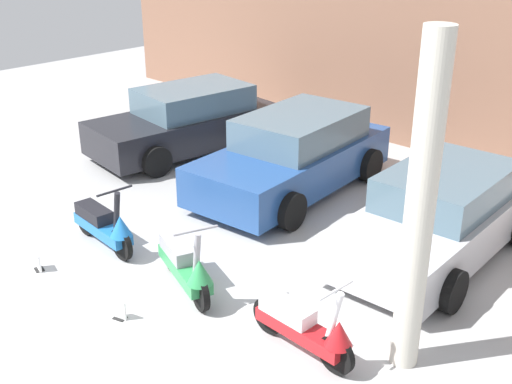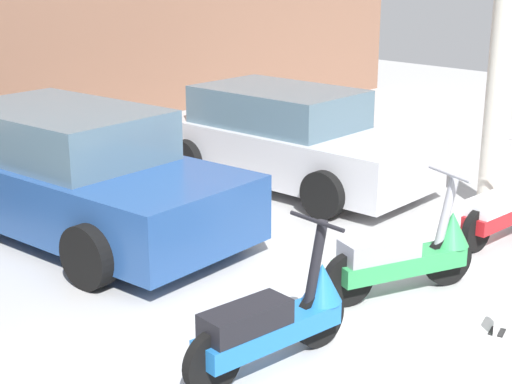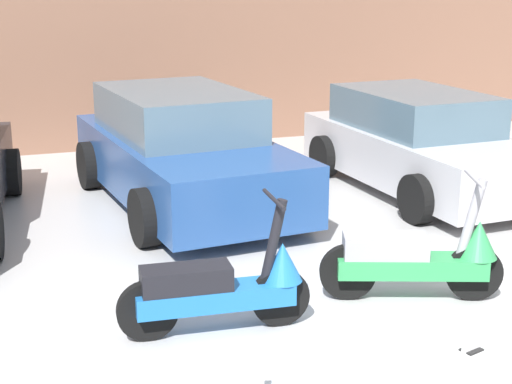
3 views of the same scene
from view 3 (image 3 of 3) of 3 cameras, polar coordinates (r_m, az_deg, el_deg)
name	(u,v)px [view 3 (image 3 of 3)]	position (r m, az deg, el deg)	size (l,w,h in m)	color
ground_plane	(405,343)	(6.41, 10.75, -10.74)	(28.00, 28.00, 0.00)	#B2B2B2
wall_back	(170,32)	(13.28, -6.28, 11.53)	(19.60, 0.12, 3.80)	#845B47
scooter_front_left	(223,286)	(6.35, -2.38, -6.85)	(1.59, 0.57, 1.11)	black
scooter_front_right	(420,257)	(7.10, 11.83, -4.62)	(1.56, 0.82, 1.13)	black
car_rear_center	(182,151)	(9.85, -5.39, 2.99)	(2.34, 4.35, 1.42)	navy
car_rear_right	(420,144)	(10.69, 11.81, 3.44)	(2.03, 3.96, 1.32)	#B7B7BC
placard_near_left_scooter	(249,382)	(5.52, -0.48, -13.68)	(0.20, 0.16, 0.26)	black
placard_near_right_scooter	(472,337)	(6.36, 15.46, -10.13)	(0.20, 0.16, 0.26)	black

